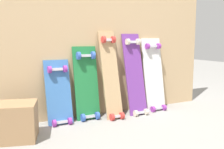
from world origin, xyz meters
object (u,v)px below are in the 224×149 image
Objects in this scene: wooden_crate at (17,121)px; skateboard_white at (154,77)px; skateboard_green at (87,86)px; skateboard_purple at (135,77)px; skateboard_blue at (59,96)px; skateboard_natural at (111,78)px.

skateboard_white is at bearing 9.58° from wooden_crate.
skateboard_white is (0.76, -0.01, 0.03)m from skateboard_green.
skateboard_purple is at bearing -173.52° from skateboard_white.
skateboard_blue is 2.27× the size of wooden_crate.
skateboard_green is at bearing 175.22° from skateboard_purple.
skateboard_blue is at bearing -176.97° from skateboard_green.
skateboard_natural is at bearing 12.73° from wooden_crate.
skateboard_blue is at bearing -179.95° from skateboard_white.
skateboard_purple reaches higher than skateboard_blue.
skateboard_green is at bearing 21.06° from wooden_crate.
skateboard_purple reaches higher than skateboard_green.
skateboard_natural is 0.53m from skateboard_white.
skateboard_green reaches higher than wooden_crate.
skateboard_green is 2.67× the size of wooden_crate.
wooden_crate is (-0.38, -0.24, -0.11)m from skateboard_blue.
skateboard_green is at bearing 178.98° from skateboard_white.
wooden_crate is at bearing -158.94° from skateboard_green.
wooden_crate is at bearing -167.27° from skateboard_natural.
skateboard_white is at bearing 0.05° from skateboard_blue.
skateboard_green reaches higher than skateboard_blue.
skateboard_natural is 1.08× the size of skateboard_white.
skateboard_green is 0.90× the size of skateboard_white.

